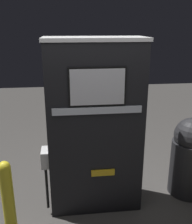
# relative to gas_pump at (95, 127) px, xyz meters

# --- Properties ---
(ground_plane) EXTENTS (14.00, 14.00, 0.00)m
(ground_plane) POSITION_rel_gas_pump_xyz_m (0.00, -0.24, -1.03)
(ground_plane) COLOR #423F3D
(gas_pump) EXTENTS (1.19, 0.52, 2.06)m
(gas_pump) POSITION_rel_gas_pump_xyz_m (0.00, 0.00, 0.00)
(gas_pump) COLOR black
(gas_pump) RESTS_ON ground_plane
(safety_bollard) EXTENTS (0.13, 0.13, 0.87)m
(safety_bollard) POSITION_rel_gas_pump_xyz_m (-0.97, -0.41, -0.58)
(safety_bollard) COLOR yellow
(safety_bollard) RESTS_ON ground_plane
(trash_bin) EXTENTS (0.50, 0.50, 1.07)m
(trash_bin) POSITION_rel_gas_pump_xyz_m (1.27, 0.06, -0.49)
(trash_bin) COLOR #232326
(trash_bin) RESTS_ON ground_plane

